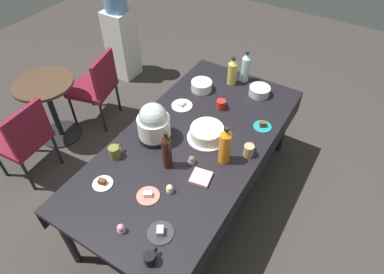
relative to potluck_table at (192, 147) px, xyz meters
name	(u,v)px	position (x,y,z in m)	size (l,w,h in m)	color
ground	(192,197)	(0.00, 0.00, -0.69)	(9.00, 9.00, 0.00)	#383330
potluck_table	(192,147)	(0.00, 0.00, 0.00)	(2.20, 1.10, 0.75)	black
frosted_layer_cake	(207,133)	(0.10, -0.08, 0.12)	(0.32, 0.32, 0.11)	silver
slow_cooker	(154,123)	(-0.12, 0.28, 0.22)	(0.27, 0.27, 0.33)	black
glass_salad_bowl	(259,91)	(0.85, -0.21, 0.10)	(0.19, 0.19, 0.08)	#B2C6BC
ceramic_snack_bowl	(202,86)	(0.63, 0.28, 0.11)	(0.19, 0.19, 0.09)	silver
dessert_plate_coral	(148,195)	(-0.61, -0.02, 0.07)	(0.16, 0.16, 0.04)	#E07266
dessert_plate_cream	(103,183)	(-0.69, 0.32, 0.07)	(0.15, 0.15, 0.05)	beige
dessert_plate_charcoal	(160,232)	(-0.79, -0.25, 0.07)	(0.17, 0.17, 0.05)	#2D2D33
dessert_plate_teal	(263,126)	(0.45, -0.41, 0.07)	(0.15, 0.15, 0.05)	teal
dessert_plate_white	(182,105)	(0.33, 0.31, 0.07)	(0.19, 0.19, 0.04)	white
cupcake_cocoa	(170,189)	(-0.50, -0.13, 0.09)	(0.05, 0.05, 0.07)	beige
cupcake_lemon	(121,229)	(-0.91, -0.04, 0.09)	(0.05, 0.05, 0.07)	beige
cupcake_rose	(192,160)	(-0.19, -0.12, 0.09)	(0.05, 0.05, 0.07)	beige
soda_bottle_cola	(167,151)	(-0.31, 0.02, 0.22)	(0.07, 0.07, 0.34)	#33190F
soda_bottle_ginger_ale	(232,72)	(0.88, 0.09, 0.19)	(0.09, 0.09, 0.28)	gold
soda_bottle_water	(246,67)	(0.99, 0.01, 0.21)	(0.08, 0.08, 0.31)	silver
soda_bottle_orange_juice	(225,146)	(-0.04, -0.31, 0.22)	(0.09, 0.09, 0.34)	orange
coffee_mug_red	(221,104)	(0.49, 0.00, 0.10)	(0.12, 0.08, 0.08)	#B2231E
coffee_mug_olive	(115,152)	(-0.44, 0.41, 0.11)	(0.12, 0.08, 0.10)	olive
coffee_mug_tan	(249,150)	(0.10, -0.44, 0.11)	(0.12, 0.08, 0.10)	tan
coffee_mug_black	(150,258)	(-0.97, -0.31, 0.10)	(0.11, 0.07, 0.08)	black
paper_napkin_stack	(201,177)	(-0.29, -0.25, 0.07)	(0.14, 0.14, 0.02)	pink
maroon_chair_left	(24,137)	(-0.54, 1.48, -0.20)	(0.47, 0.47, 0.85)	maroon
maroon_chair_right	(97,85)	(0.42, 1.48, -0.20)	(0.54, 0.54, 0.85)	maroon
round_cafe_table	(49,100)	(-0.05, 1.71, -0.19)	(0.60, 0.60, 0.72)	#473323
water_cooler	(121,34)	(1.30, 1.87, -0.10)	(0.32, 0.32, 1.24)	silver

